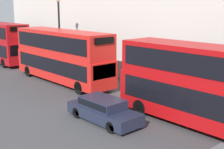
# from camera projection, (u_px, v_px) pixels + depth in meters

# --- Properties ---
(bus_leading) EXTENTS (2.59, 11.15, 4.46)m
(bus_leading) POSITION_uv_depth(u_px,v_px,m) (212.00, 85.00, 16.13)
(bus_leading) COLOR #B20C0F
(bus_leading) RESTS_ON ground
(bus_second_in_queue) EXTENTS (2.59, 11.22, 4.45)m
(bus_second_in_queue) POSITION_uv_depth(u_px,v_px,m) (62.00, 54.00, 26.42)
(bus_second_in_queue) COLOR red
(bus_second_in_queue) RESTS_ON ground
(car_hatchback) EXTENTS (1.80, 4.73, 1.37)m
(car_hatchback) POSITION_uv_depth(u_px,v_px,m) (103.00, 109.00, 17.73)
(car_hatchback) COLOR #1E2338
(car_hatchback) RESTS_ON ground
(street_lamp) EXTENTS (0.44, 0.44, 7.23)m
(street_lamp) POSITION_uv_depth(u_px,v_px,m) (59.00, 28.00, 29.15)
(street_lamp) COLOR black
(street_lamp) RESTS_ON ground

